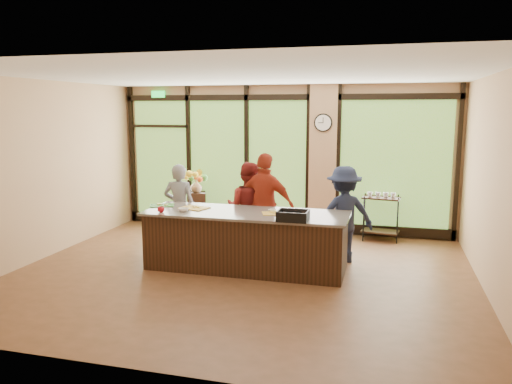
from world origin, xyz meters
The scene contains 25 objects.
floor centered at (0.00, 0.00, 0.00)m, with size 7.00×7.00×0.00m, color #54351D.
ceiling centered at (0.00, 0.00, 3.00)m, with size 7.00×7.00×0.00m, color white.
back_wall centered at (0.00, 3.00, 1.50)m, with size 7.00×7.00×0.00m, color tan.
left_wall centered at (-3.50, 0.00, 1.50)m, with size 6.00×6.00×0.00m, color tan.
right_wall centered at (3.50, 0.00, 1.50)m, with size 6.00×6.00×0.00m, color tan.
window_wall centered at (0.16, 2.95, 1.39)m, with size 6.90×0.12×3.00m.
island_base centered at (0.00, 0.30, 0.44)m, with size 3.10×1.00×0.88m, color black.
countertop centered at (0.00, 0.30, 0.90)m, with size 3.20×1.10×0.04m, color #71675D.
wall_clock centered at (0.85, 2.87, 2.25)m, with size 0.36×0.04×0.36m.
cook_left centered at (-1.45, 1.03, 0.78)m, with size 0.57×0.37×1.56m, color slate.
cook_midleft centered at (-0.21, 1.15, 0.81)m, with size 0.79×0.61×1.62m, color maroon.
cook_midright centered at (0.14, 0.99, 0.90)m, with size 1.05×0.44×1.79m, color #9B2C17.
cook_right centered at (1.45, 1.09, 0.80)m, with size 1.03×0.59×1.60m, color #191F37.
roasting_pan centered at (0.83, -0.12, 0.96)m, with size 0.44×0.34×0.08m, color black.
mixing_bowl centered at (0.75, 0.29, 0.96)m, with size 0.31×0.31×0.08m, color silver.
cutting_board_left centered at (-1.50, 0.43, 0.93)m, with size 0.39×0.30×0.01m, color #387C2D.
cutting_board_center centered at (-0.90, 0.37, 0.93)m, with size 0.43×0.32×0.01m, color gold.
cutting_board_right centered at (0.46, 0.28, 0.93)m, with size 0.37×0.28×0.01m, color gold.
prep_bowl_near centered at (-0.97, 0.09, 0.95)m, with size 0.17×0.17×0.05m, color white.
prep_bowl_mid centered at (0.40, 0.42, 0.94)m, with size 0.13×0.13×0.04m, color white.
prep_bowl_far centered at (0.68, 0.63, 0.93)m, with size 0.12×0.12×0.03m, color white.
red_ramekin centered at (-1.28, -0.07, 0.96)m, with size 0.11×0.11×0.09m, color red.
flower_stand centered at (-1.79, 2.69, 0.39)m, with size 0.39×0.39×0.77m, color black.
flower_vase centered at (-1.79, 2.69, 0.91)m, with size 0.25×0.25×0.27m, color #90714E.
bar_cart centered at (2.03, 2.64, 0.56)m, with size 0.74×0.50×0.94m.
Camera 1 is at (2.13, -7.06, 2.51)m, focal length 35.00 mm.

